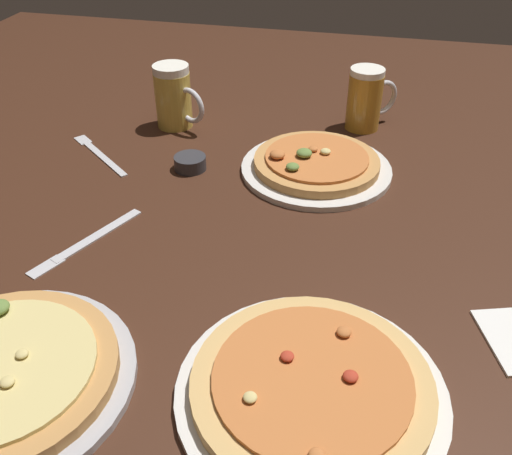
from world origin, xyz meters
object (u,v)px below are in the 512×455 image
object	(u,v)px
beer_mug_amber	(366,99)
beer_mug_pale	(174,97)
pizza_plate_far	(316,165)
fork_left	(99,153)
ramekin_sauce	(190,163)
pizza_plate_side	(311,387)
pizza_plate_near	(2,376)
knife_right	(87,241)

from	to	relation	value
beer_mug_amber	beer_mug_pale	bearing A→B (deg)	-167.78
pizza_plate_far	fork_left	xyz separation A→B (m)	(-0.46, -0.03, -0.01)
pizza_plate_far	beer_mug_amber	distance (m)	0.25
beer_mug_amber	beer_mug_pale	size ratio (longest dim) A/B	0.98
ramekin_sauce	fork_left	size ratio (longest dim) A/B	0.35
pizza_plate_side	pizza_plate_near	bearing A→B (deg)	-169.38
pizza_plate_near	fork_left	xyz separation A→B (m)	(-0.16, 0.59, -0.01)
pizza_plate_far	ramekin_sauce	xyz separation A→B (m)	(-0.25, -0.05, -0.00)
pizza_plate_side	beer_mug_pale	xyz separation A→B (m)	(-0.42, 0.69, 0.05)
knife_right	ramekin_sauce	bearing A→B (deg)	72.30
pizza_plate_far	ramekin_sauce	distance (m)	0.26
pizza_plate_near	beer_mug_amber	bearing A→B (deg)	66.09
beer_mug_amber	knife_right	distance (m)	0.70
beer_mug_pale	fork_left	world-z (taller)	beer_mug_pale
ramekin_sauce	pizza_plate_side	bearing A→B (deg)	-57.22
beer_mug_amber	beer_mug_pale	xyz separation A→B (m)	(-0.43, -0.09, 0.00)
pizza_plate_near	ramekin_sauce	world-z (taller)	pizza_plate_near
beer_mug_pale	ramekin_sauce	distance (m)	0.22
pizza_plate_side	ramekin_sauce	xyz separation A→B (m)	(-0.33, 0.51, -0.00)
pizza_plate_far	pizza_plate_side	xyz separation A→B (m)	(0.07, -0.55, 0.00)
beer_mug_pale	fork_left	size ratio (longest dim) A/B	0.77
beer_mug_amber	fork_left	world-z (taller)	beer_mug_amber
pizza_plate_far	beer_mug_pale	xyz separation A→B (m)	(-0.35, 0.14, 0.05)
fork_left	beer_mug_pale	bearing A→B (deg)	56.89
fork_left	pizza_plate_far	bearing A→B (deg)	4.08
pizza_plate_side	beer_mug_pale	world-z (taller)	beer_mug_pale
pizza_plate_far	pizza_plate_side	world-z (taller)	pizza_plate_far
pizza_plate_near	fork_left	distance (m)	0.61
pizza_plate_side	fork_left	world-z (taller)	pizza_plate_side
beer_mug_amber	ramekin_sauce	bearing A→B (deg)	-139.61
pizza_plate_far	fork_left	world-z (taller)	pizza_plate_far
pizza_plate_side	beer_mug_amber	distance (m)	0.79
pizza_plate_near	pizza_plate_side	size ratio (longest dim) A/B	0.98
pizza_plate_side	beer_mug_pale	size ratio (longest dim) A/B	2.33
pizza_plate_near	beer_mug_pale	world-z (taller)	beer_mug_pale
fork_left	knife_right	bearing A→B (deg)	-67.61
pizza_plate_side	beer_mug_amber	bearing A→B (deg)	89.78
fork_left	beer_mug_amber	bearing A→B (deg)	26.26
pizza_plate_near	pizza_plate_far	xyz separation A→B (m)	(0.30, 0.62, -0.00)
pizza_plate_near	beer_mug_pale	xyz separation A→B (m)	(-0.05, 0.76, 0.05)
beer_mug_pale	pizza_plate_near	bearing A→B (deg)	-86.54
pizza_plate_near	fork_left	size ratio (longest dim) A/B	1.76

